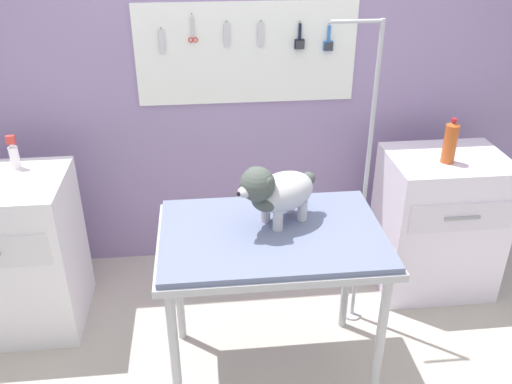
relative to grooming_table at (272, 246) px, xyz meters
The scene contains 8 objects.
rear_wall_panel 1.21m from the grooming_table, 93.87° to the left, with size 4.00×0.11×2.30m.
grooming_table is the anchor object (origin of this frame).
grooming_arm 0.65m from the grooming_table, 34.87° to the left, with size 0.30×0.11×1.71m.
dog 0.26m from the grooming_table, 68.89° to the left, with size 0.41×0.33×0.31m.
counter_left 1.56m from the grooming_table, 159.04° to the left, with size 0.80×0.58×0.91m.
cabinet_right 1.33m from the grooming_table, 30.02° to the left, with size 0.68×0.54×0.88m.
detangler_spray 1.49m from the grooming_table, 151.70° to the left, with size 0.05×0.05×0.19m.
soda_bottle 1.24m from the grooming_table, 28.60° to the left, with size 0.07×0.07×0.26m.
Camera 1 is at (-0.21, -1.93, 2.17)m, focal length 38.04 mm.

